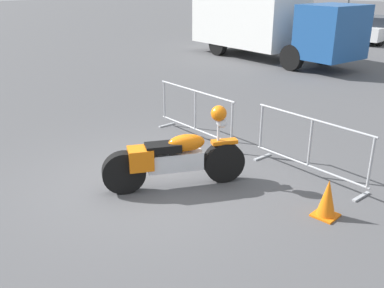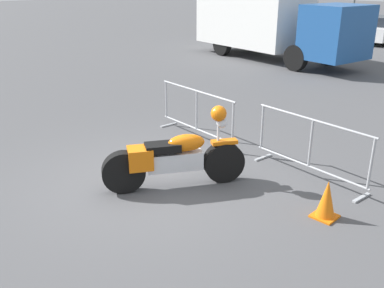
% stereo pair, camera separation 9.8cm
% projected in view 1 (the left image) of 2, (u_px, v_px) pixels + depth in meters
% --- Properties ---
extents(ground_plane, '(120.00, 120.00, 0.00)m').
position_uv_depth(ground_plane, '(152.00, 183.00, 7.33)').
color(ground_plane, '#4C4C4F').
extents(motorcycle, '(1.41, 2.15, 1.36)m').
position_uv_depth(motorcycle, '(175.00, 158.00, 7.03)').
color(motorcycle, black).
rests_on(motorcycle, ground).
extents(crowd_barrier_near, '(2.32, 0.66, 1.07)m').
position_uv_depth(crowd_barrier_near, '(195.00, 113.00, 9.18)').
color(crowd_barrier_near, '#9EA0A5').
rests_on(crowd_barrier_near, ground).
extents(crowd_barrier_far, '(2.32, 0.66, 1.07)m').
position_uv_depth(crowd_barrier_far, '(310.00, 147.00, 7.39)').
color(crowd_barrier_far, '#9EA0A5').
rests_on(crowd_barrier_far, ground).
extents(box_truck, '(7.94, 3.33, 2.98)m').
position_uv_depth(box_truck, '(263.00, 19.00, 17.88)').
color(box_truck, silver).
rests_on(box_truck, ground).
extents(parked_car_yellow, '(1.74, 4.02, 1.35)m').
position_uv_depth(parked_car_yellow, '(246.00, 19.00, 28.16)').
color(parked_car_yellow, yellow).
rests_on(parked_car_yellow, ground).
extents(parked_car_tan, '(1.88, 4.35, 1.46)m').
position_uv_depth(parked_car_tan, '(281.00, 21.00, 26.11)').
color(parked_car_tan, tan).
rests_on(parked_car_tan, ground).
extents(parked_car_green, '(1.83, 4.24, 1.42)m').
position_uv_depth(parked_car_green, '(328.00, 24.00, 24.61)').
color(parked_car_green, '#236B38').
rests_on(parked_car_green, ground).
extents(parked_car_white, '(1.75, 4.05, 1.36)m').
position_uv_depth(parked_car_white, '(377.00, 29.00, 22.71)').
color(parked_car_white, white).
rests_on(parked_car_white, ground).
extents(traffic_cone, '(0.34, 0.34, 0.59)m').
position_uv_depth(traffic_cone, '(327.00, 199.00, 6.21)').
color(traffic_cone, orange).
rests_on(traffic_cone, ground).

